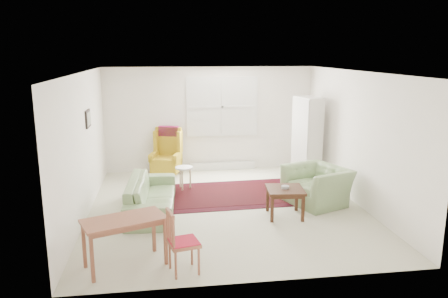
{
  "coord_description": "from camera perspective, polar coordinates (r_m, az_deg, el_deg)",
  "views": [
    {
      "loc": [
        -1.13,
        -7.65,
        2.85
      ],
      "look_at": [
        0.0,
        0.3,
        1.05
      ],
      "focal_mm": 35.0,
      "sensor_mm": 36.0,
      "label": 1
    }
  ],
  "objects": [
    {
      "name": "wingback_chair",
      "position": [
        10.26,
        -7.6,
        -0.37
      ],
      "size": [
        0.82,
        0.84,
        1.12
      ],
      "primitive_type": null,
      "rotation": [
        0.0,
        0.0,
        -0.29
      ],
      "color": "#B7971C",
      "rests_on": "ground"
    },
    {
      "name": "armchair",
      "position": [
        8.5,
        12.06,
        -4.22
      ],
      "size": [
        1.3,
        1.37,
        0.85
      ],
      "primitive_type": "imported",
      "rotation": [
        0.0,
        0.0,
        -1.19
      ],
      "color": "gray",
      "rests_on": "ground"
    },
    {
      "name": "room",
      "position": [
        8.11,
        0.22,
        1.29
      ],
      "size": [
        5.04,
        5.54,
        2.51
      ],
      "color": "beige",
      "rests_on": "ground"
    },
    {
      "name": "cabinet",
      "position": [
        10.06,
        10.81,
        1.4
      ],
      "size": [
        0.53,
        0.81,
        1.86
      ],
      "primitive_type": null,
      "rotation": [
        0.0,
        0.0,
        0.19
      ],
      "color": "silver",
      "rests_on": "ground"
    },
    {
      "name": "coffee_table",
      "position": [
        7.8,
        7.94,
        -6.89
      ],
      "size": [
        0.69,
        0.69,
        0.52
      ],
      "primitive_type": null,
      "rotation": [
        0.0,
        0.0,
        -0.1
      ],
      "color": "#3C2012",
      "rests_on": "ground"
    },
    {
      "name": "desk_chair",
      "position": [
        5.83,
        -5.28,
        -11.91
      ],
      "size": [
        0.45,
        0.45,
        0.87
      ],
      "primitive_type": null,
      "rotation": [
        0.0,
        0.0,
        1.8
      ],
      "color": "#94553B",
      "rests_on": "ground"
    },
    {
      "name": "stool",
      "position": [
        9.25,
        -5.22,
        -3.78
      ],
      "size": [
        0.42,
        0.42,
        0.49
      ],
      "primitive_type": null,
      "rotation": [
        0.0,
        0.0,
        0.15
      ],
      "color": "white",
      "rests_on": "ground"
    },
    {
      "name": "rug",
      "position": [
        8.92,
        0.6,
        -5.9
      ],
      "size": [
        2.88,
        1.92,
        0.03
      ],
      "primitive_type": null,
      "rotation": [
        0.0,
        0.0,
        0.04
      ],
      "color": "black",
      "rests_on": "ground"
    },
    {
      "name": "sofa",
      "position": [
        8.03,
        -9.47,
        -5.18
      ],
      "size": [
        0.92,
        2.11,
        0.83
      ],
      "primitive_type": "imported",
      "rotation": [
        0.0,
        0.0,
        1.52
      ],
      "color": "gray",
      "rests_on": "ground"
    },
    {
      "name": "desk",
      "position": [
        6.15,
        -12.8,
        -11.8
      ],
      "size": [
        1.2,
        0.9,
        0.68
      ],
      "primitive_type": null,
      "rotation": [
        0.0,
        0.0,
        0.38
      ],
      "color": "#94553B",
      "rests_on": "ground"
    }
  ]
}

